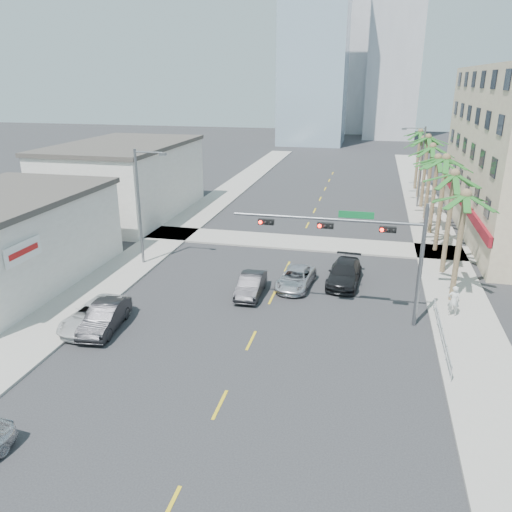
{
  "coord_description": "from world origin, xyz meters",
  "views": [
    {
      "loc": [
        5.86,
        -20.05,
        13.84
      ],
      "look_at": [
        -0.71,
        8.26,
        3.5
      ],
      "focal_mm": 35.0,
      "sensor_mm": 36.0,
      "label": 1
    }
  ],
  "objects_px": {
    "car_lane_center": "(296,278)",
    "car_lane_right": "(344,273)",
    "pedestrian": "(454,301)",
    "car_parked_mid": "(105,317)",
    "car_parked_far": "(95,315)",
    "traffic_signal_mast": "(365,241)",
    "car_lane_left": "(251,285)"
  },
  "relations": [
    {
      "from": "car_parked_mid",
      "to": "car_lane_right",
      "type": "height_order",
      "value": "car_lane_right"
    },
    {
      "from": "pedestrian",
      "to": "car_parked_far",
      "type": "bearing_deg",
      "value": 19.29
    },
    {
      "from": "pedestrian",
      "to": "car_lane_right",
      "type": "bearing_deg",
      "value": -27.48
    },
    {
      "from": "car_parked_mid",
      "to": "car_lane_right",
      "type": "relative_size",
      "value": 0.88
    },
    {
      "from": "car_parked_far",
      "to": "car_parked_mid",
      "type": "bearing_deg",
      "value": -12.6
    },
    {
      "from": "traffic_signal_mast",
      "to": "car_lane_right",
      "type": "xyz_separation_m",
      "value": [
        -1.26,
        5.67,
        -4.29
      ]
    },
    {
      "from": "car_lane_center",
      "to": "car_parked_mid",
      "type": "bearing_deg",
      "value": -132.98
    },
    {
      "from": "car_lane_right",
      "to": "pedestrian",
      "type": "bearing_deg",
      "value": -27.07
    },
    {
      "from": "car_parked_far",
      "to": "car_lane_left",
      "type": "xyz_separation_m",
      "value": [
        7.9,
        6.49,
        -0.0
      ]
    },
    {
      "from": "car_lane_center",
      "to": "car_lane_right",
      "type": "bearing_deg",
      "value": 29.72
    },
    {
      "from": "car_parked_far",
      "to": "traffic_signal_mast",
      "type": "bearing_deg",
      "value": 19.71
    },
    {
      "from": "car_parked_mid",
      "to": "car_parked_far",
      "type": "bearing_deg",
      "value": 157.27
    },
    {
      "from": "traffic_signal_mast",
      "to": "pedestrian",
      "type": "xyz_separation_m",
      "value": [
        5.54,
        1.64,
        -3.95
      ]
    },
    {
      "from": "traffic_signal_mast",
      "to": "car_lane_right",
      "type": "height_order",
      "value": "traffic_signal_mast"
    },
    {
      "from": "traffic_signal_mast",
      "to": "car_lane_left",
      "type": "xyz_separation_m",
      "value": [
        -7.28,
        2.15,
        -4.35
      ]
    },
    {
      "from": "car_parked_far",
      "to": "car_lane_center",
      "type": "bearing_deg",
      "value": 42.48
    },
    {
      "from": "car_lane_right",
      "to": "car_parked_far",
      "type": "bearing_deg",
      "value": -140.66
    },
    {
      "from": "car_parked_mid",
      "to": "pedestrian",
      "type": "distance_m",
      "value": 20.89
    },
    {
      "from": "car_parked_mid",
      "to": "car_lane_center",
      "type": "distance_m",
      "value": 13.19
    },
    {
      "from": "traffic_signal_mast",
      "to": "car_parked_far",
      "type": "bearing_deg",
      "value": -164.06
    },
    {
      "from": "car_lane_center",
      "to": "car_parked_far",
      "type": "bearing_deg",
      "value": -135.87
    },
    {
      "from": "car_lane_center",
      "to": "car_lane_right",
      "type": "height_order",
      "value": "car_lane_right"
    },
    {
      "from": "traffic_signal_mast",
      "to": "car_lane_center",
      "type": "distance_m",
      "value": 7.59
    },
    {
      "from": "car_lane_left",
      "to": "car_lane_center",
      "type": "distance_m",
      "value": 3.42
    },
    {
      "from": "traffic_signal_mast",
      "to": "car_parked_mid",
      "type": "bearing_deg",
      "value": -162.42
    },
    {
      "from": "car_parked_far",
      "to": "car_lane_center",
      "type": "xyz_separation_m",
      "value": [
        10.64,
        8.53,
        -0.06
      ]
    },
    {
      "from": "car_parked_mid",
      "to": "car_lane_center",
      "type": "relative_size",
      "value": 0.99
    },
    {
      "from": "pedestrian",
      "to": "car_lane_left",
      "type": "bearing_deg",
      "value": 0.9
    },
    {
      "from": "car_parked_far",
      "to": "car_lane_center",
      "type": "height_order",
      "value": "car_parked_far"
    },
    {
      "from": "car_lane_center",
      "to": "car_lane_right",
      "type": "relative_size",
      "value": 0.88
    },
    {
      "from": "car_parked_mid",
      "to": "car_lane_right",
      "type": "bearing_deg",
      "value": 31.55
    },
    {
      "from": "traffic_signal_mast",
      "to": "car_lane_left",
      "type": "bearing_deg",
      "value": 163.53
    }
  ]
}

